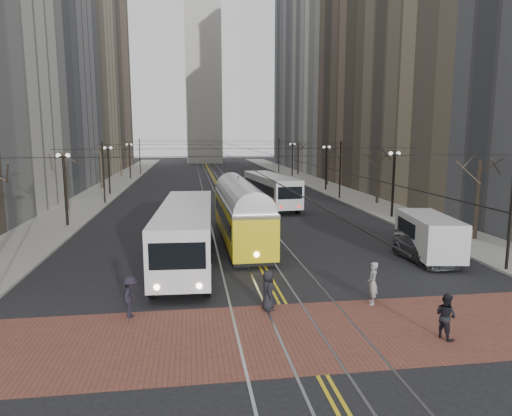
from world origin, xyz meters
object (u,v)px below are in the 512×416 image
object	(u,v)px
rear_bus	(271,191)
streetcar	(241,218)
pedestrian_a	(268,290)
pedestrian_c	(446,316)
sedan_grey	(280,189)
sedan_silver	(275,180)
pedestrian_b	(373,283)
sedan_parked	(423,249)
pedestrian_d	(130,297)
cargo_van	(429,238)
clock_tower	(202,20)
transit_bus	(186,235)

from	to	relation	value
rear_bus	streetcar	bearing A→B (deg)	-113.98
pedestrian_a	pedestrian_c	bearing A→B (deg)	-119.65
pedestrian_c	sedan_grey	bearing A→B (deg)	-22.31
rear_bus	sedan_grey	size ratio (longest dim) A/B	2.58
sedan_silver	pedestrian_b	size ratio (longest dim) A/B	2.76
sedan_parked	pedestrian_b	bearing A→B (deg)	-135.64
pedestrian_a	pedestrian_b	bearing A→B (deg)	-88.30
rear_bus	pedestrian_d	size ratio (longest dim) A/B	7.25
sedan_parked	rear_bus	bearing A→B (deg)	100.76
pedestrian_b	streetcar	bearing A→B (deg)	-147.88
cargo_van	pedestrian_d	world-z (taller)	cargo_van
clock_tower	sedan_silver	size ratio (longest dim) A/B	12.77
rear_bus	sedan_silver	xyz separation A→B (m)	(4.08, 19.26, -0.76)
sedan_silver	pedestrian_c	world-z (taller)	sedan_silver
transit_bus	sedan_silver	world-z (taller)	transit_bus
clock_tower	transit_bus	xyz separation A→B (m)	(-4.18, -95.91, -34.28)
rear_bus	cargo_van	xyz separation A→B (m)	(5.75, -21.21, -0.31)
sedan_silver	transit_bus	bearing A→B (deg)	-106.33
sedan_parked	streetcar	bearing A→B (deg)	144.12
sedan_parked	pedestrian_a	bearing A→B (deg)	-152.11
cargo_van	sedan_silver	size ratio (longest dim) A/B	1.14
clock_tower	pedestrian_a	world-z (taller)	clock_tower
pedestrian_b	pedestrian_d	distance (m)	10.24
pedestrian_b	pedestrian_c	bearing A→B (deg)	32.87
streetcar	pedestrian_c	distance (m)	17.17
cargo_van	pedestrian_d	bearing A→B (deg)	-149.71
rear_bus	sedan_silver	bearing A→B (deg)	71.52
cargo_van	sedan_grey	distance (m)	29.20
sedan_silver	rear_bus	bearing A→B (deg)	-100.66
pedestrian_b	pedestrian_d	xyz separation A→B (m)	(-10.24, 0.00, -0.09)
sedan_silver	pedestrian_d	bearing A→B (deg)	-106.09
rear_bus	pedestrian_d	world-z (taller)	rear_bus
clock_tower	pedestrian_d	world-z (taller)	clock_tower
sedan_grey	pedestrian_b	world-z (taller)	pedestrian_b
sedan_parked	sedan_grey	bearing A→B (deg)	92.45
sedan_silver	pedestrian_c	xyz separation A→B (m)	(-3.18, -50.56, -0.00)
pedestrian_b	pedestrian_d	world-z (taller)	pedestrian_b
rear_bus	pedestrian_a	xyz separation A→B (m)	(-5.00, -27.71, -0.74)
rear_bus	pedestrian_d	xyz separation A→B (m)	(-10.64, -27.71, -0.75)
sedan_parked	pedestrian_d	bearing A→B (deg)	-161.87
pedestrian_c	rear_bus	bearing A→B (deg)	-18.32
streetcar	sedan_silver	xyz separation A→B (m)	(8.83, 34.37, -0.79)
cargo_van	rear_bus	bearing A→B (deg)	113.82
clock_tower	rear_bus	bearing A→B (deg)	-86.79
clock_tower	pedestrian_b	xyz separation A→B (m)	(3.85, -103.50, -35.01)
pedestrian_c	pedestrian_d	bearing A→B (deg)	52.72
pedestrian_a	pedestrian_d	world-z (taller)	pedestrian_a
transit_bus	sedan_parked	size ratio (longest dim) A/B	2.70
cargo_van	pedestrian_c	world-z (taller)	cargo_van
rear_bus	sedan_grey	bearing A→B (deg)	65.73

